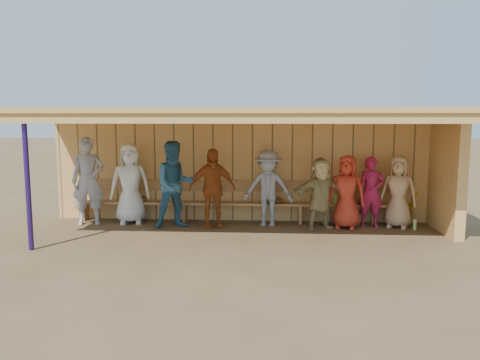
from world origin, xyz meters
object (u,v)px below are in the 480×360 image
at_px(player_d, 212,188).
at_px(player_h, 398,192).
at_px(player_c, 175,185).
at_px(player_extra, 347,192).
at_px(player_b, 130,184).
at_px(player_a, 88,181).
at_px(player_g, 371,192).
at_px(player_e, 268,188).
at_px(bench, 242,199).
at_px(player_f, 321,193).

height_order(player_d, player_h, player_d).
relative_size(player_c, player_extra, 1.19).
bearing_deg(player_b, player_a, 178.40).
bearing_deg(player_h, player_b, -157.36).
relative_size(player_a, player_g, 1.27).
relative_size(player_e, bench, 0.22).
relative_size(player_b, player_c, 0.96).
distance_m(player_a, player_extra, 5.57).
relative_size(player_b, bench, 0.23).
xyz_separation_m(player_c, player_e, (1.96, 0.31, -0.10)).
distance_m(player_a, player_h, 6.68).
distance_m(player_d, player_e, 1.21).
xyz_separation_m(player_c, player_extra, (3.61, 0.14, -0.14)).
bearing_deg(player_c, player_g, -19.08).
bearing_deg(player_a, player_g, -14.31).
bearing_deg(player_g, player_a, -173.41).
relative_size(player_c, player_g, 1.22).
xyz_separation_m(player_a, player_e, (3.92, 0.13, -0.14)).
distance_m(player_b, player_e, 3.04).
bearing_deg(player_d, bench, 28.04).
xyz_separation_m(player_c, bench, (1.38, 0.64, -0.40)).
relative_size(player_d, player_h, 1.10).
height_order(player_a, player_d, player_a).
bearing_deg(player_d, player_b, 156.78).
xyz_separation_m(player_g, player_h, (0.56, -0.05, 0.02)).
relative_size(player_a, bench, 0.25).
relative_size(player_g, player_h, 0.98).
bearing_deg(player_d, player_f, -15.03).
bearing_deg(player_c, player_d, -18.46).
bearing_deg(player_c, player_f, -22.32).
relative_size(player_b, player_d, 1.05).
bearing_deg(player_e, player_h, 4.83).
height_order(player_b, player_g, player_b).
relative_size(player_g, bench, 0.20).
xyz_separation_m(player_d, bench, (0.61, 0.57, -0.32)).
bearing_deg(player_a, bench, -7.92).
relative_size(player_c, player_e, 1.12).
relative_size(player_a, player_f, 1.27).
bearing_deg(player_a, player_b, -5.84).
bearing_deg(player_b, player_f, -15.13).
height_order(player_c, player_d, player_c).
bearing_deg(player_c, player_e, -14.78).
bearing_deg(player_h, player_c, -153.41).
bearing_deg(player_b, player_e, -12.02).
height_order(player_d, bench, player_d).
relative_size(player_f, player_h, 0.98).
distance_m(player_b, player_c, 1.13).
bearing_deg(player_f, player_a, 157.74).
relative_size(player_h, bench, 0.20).
bearing_deg(player_c, player_extra, -21.43).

